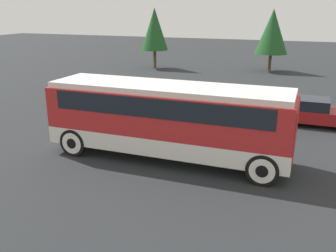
# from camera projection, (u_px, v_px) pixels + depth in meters

# --- Properties ---
(ground_plane) EXTENTS (120.00, 120.00, 0.00)m
(ground_plane) POSITION_uv_depth(u_px,v_px,m) (168.00, 158.00, 15.20)
(ground_plane) COLOR #26282B
(tour_bus) EXTENTS (9.59, 2.61, 3.00)m
(tour_bus) POSITION_uv_depth(u_px,v_px,m) (170.00, 115.00, 14.62)
(tour_bus) COLOR silver
(tour_bus) RESTS_ON ground_plane
(parked_car_near) EXTENTS (4.53, 1.85, 1.37)m
(parked_car_near) POSITION_uv_depth(u_px,v_px,m) (307.00, 111.00, 19.44)
(parked_car_near) COLOR maroon
(parked_car_near) RESTS_ON ground_plane
(parked_car_mid) EXTENTS (4.38, 1.93, 1.35)m
(parked_car_mid) POSITION_uv_depth(u_px,v_px,m) (155.00, 106.00, 20.36)
(parked_car_mid) COLOR navy
(parked_car_mid) RESTS_ON ground_plane
(tree_left) EXTENTS (3.02, 3.02, 5.74)m
(tree_left) POSITION_uv_depth(u_px,v_px,m) (272.00, 32.00, 34.69)
(tree_left) COLOR brown
(tree_left) RESTS_ON ground_plane
(tree_center) EXTENTS (2.62, 2.62, 5.84)m
(tree_center) POSITION_uv_depth(u_px,v_px,m) (155.00, 29.00, 36.54)
(tree_center) COLOR brown
(tree_center) RESTS_ON ground_plane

